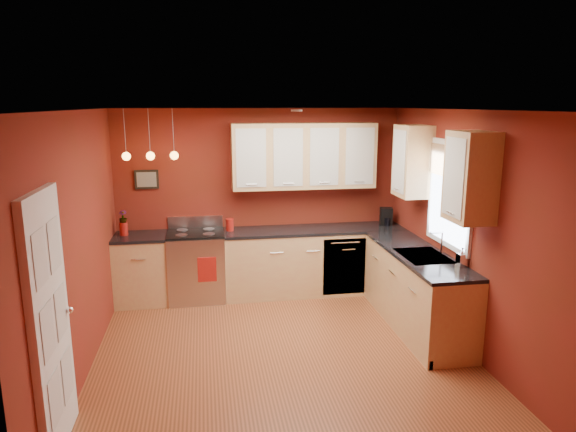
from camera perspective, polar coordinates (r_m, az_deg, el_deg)
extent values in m
plane|color=#9B4F2D|center=(5.78, -0.59, -15.04)|extent=(4.20, 4.20, 0.00)
cube|color=beige|center=(5.13, -0.66, 11.71)|extent=(4.00, 4.20, 0.02)
cube|color=maroon|center=(7.34, -3.13, 1.69)|extent=(4.00, 0.02, 2.60)
cube|color=maroon|center=(3.36, 4.97, -11.60)|extent=(4.00, 0.02, 2.60)
cube|color=maroon|center=(5.39, -22.19, -3.19)|extent=(0.02, 4.20, 2.60)
cube|color=maroon|center=(5.94, 18.83, -1.54)|extent=(0.02, 4.20, 2.60)
cube|color=tan|center=(7.27, -15.89, -5.81)|extent=(0.70, 0.60, 0.90)
cube|color=tan|center=(7.37, 2.88, -5.08)|extent=(2.54, 0.60, 0.90)
cube|color=tan|center=(6.44, 14.03, -8.07)|extent=(0.60, 2.10, 0.90)
cube|color=black|center=(7.14, -16.11, -2.22)|extent=(0.70, 0.62, 0.04)
cube|color=black|center=(7.24, 2.92, -1.53)|extent=(2.54, 0.62, 0.04)
cube|color=black|center=(6.29, 14.26, -4.06)|extent=(0.62, 2.10, 0.04)
cube|color=#B6B6BB|center=(7.21, -10.10, -5.57)|extent=(0.76, 0.64, 0.92)
cube|color=black|center=(6.92, -10.13, -6.18)|extent=(0.55, 0.02, 0.32)
cylinder|color=#B6B6BB|center=(6.84, -10.21, -4.30)|extent=(0.60, 0.02, 0.02)
cube|color=black|center=(7.08, -10.25, -1.91)|extent=(0.76, 0.60, 0.03)
cylinder|color=#949499|center=(6.95, -11.75, -2.09)|extent=(0.16, 0.16, 0.01)
cylinder|color=#949499|center=(6.94, -8.78, -1.98)|extent=(0.16, 0.16, 0.01)
cylinder|color=#949499|center=(7.22, -11.67, -1.54)|extent=(0.16, 0.16, 0.01)
cylinder|color=#949499|center=(7.21, -8.81, -1.44)|extent=(0.16, 0.16, 0.01)
cube|color=#B6B6BB|center=(7.35, -10.25, -0.62)|extent=(0.76, 0.04, 0.16)
cube|color=#B6B6BB|center=(7.19, 6.27, -5.60)|extent=(0.60, 0.02, 0.80)
cube|color=#949499|center=(6.16, 14.81, -4.49)|extent=(0.50, 0.70, 0.05)
cube|color=black|center=(6.32, 14.18, -4.14)|extent=(0.42, 0.30, 0.02)
cube|color=black|center=(6.02, 15.46, -5.03)|extent=(0.42, 0.30, 0.02)
cylinder|color=white|center=(6.21, 16.75, -2.89)|extent=(0.02, 0.02, 0.28)
cylinder|color=white|center=(6.15, 16.23, -1.76)|extent=(0.16, 0.02, 0.02)
cube|color=white|center=(6.12, 17.58, 2.30)|extent=(0.04, 1.02, 1.22)
cube|color=white|center=(6.11, 17.46, 2.30)|extent=(0.01, 0.90, 1.10)
cube|color=#936E49|center=(6.05, 17.55, 5.74)|extent=(0.02, 0.96, 0.36)
cube|color=white|center=(4.36, -24.91, -10.85)|extent=(0.06, 0.82, 2.05)
cube|color=silver|center=(4.01, -25.84, -4.25)|extent=(0.00, 0.28, 0.40)
cube|color=silver|center=(4.34, -24.54, -2.91)|extent=(0.00, 0.28, 0.40)
cube|color=silver|center=(4.19, -25.12, -11.49)|extent=(0.00, 0.28, 0.40)
cube|color=silver|center=(4.51, -23.91, -9.68)|extent=(0.00, 0.28, 0.40)
cube|color=silver|center=(4.43, -24.44, -18.04)|extent=(0.00, 0.28, 0.40)
cube|color=silver|center=(4.73, -23.31, -15.88)|extent=(0.00, 0.28, 0.40)
sphere|color=white|center=(4.65, -23.10, -9.57)|extent=(0.06, 0.06, 0.06)
cube|color=tan|center=(7.16, 1.77, 6.69)|extent=(2.00, 0.35, 0.90)
cube|color=tan|center=(6.03, 16.34, 5.12)|extent=(0.35, 1.95, 0.90)
cube|color=black|center=(7.26, -15.43, 3.94)|extent=(0.32, 0.03, 0.26)
cylinder|color=#949499|center=(6.89, -17.69, 8.82)|extent=(0.01, 0.01, 0.60)
sphere|color=#FFA53F|center=(6.92, -17.52, 6.34)|extent=(0.11, 0.11, 0.11)
cylinder|color=#949499|center=(6.86, -15.18, 8.95)|extent=(0.01, 0.01, 0.60)
sphere|color=#FFA53F|center=(6.88, -15.04, 6.46)|extent=(0.11, 0.11, 0.11)
cylinder|color=#949499|center=(6.84, -12.65, 9.07)|extent=(0.01, 0.01, 0.60)
sphere|color=#FFA53F|center=(6.86, -12.53, 6.57)|extent=(0.11, 0.11, 0.11)
cylinder|color=#9C1610|center=(7.12, -6.49, -1.03)|extent=(0.10, 0.10, 0.16)
cylinder|color=#9C1610|center=(7.10, -6.50, -0.36)|extent=(0.11, 0.11, 0.02)
cylinder|color=#9C1610|center=(7.17, -17.79, -1.37)|extent=(0.11, 0.11, 0.17)
imported|color=#9C1610|center=(7.14, -17.88, -0.13)|extent=(0.11, 0.11, 0.18)
cube|color=black|center=(7.55, 10.84, -0.03)|extent=(0.20, 0.18, 0.25)
cylinder|color=black|center=(7.52, 10.95, -0.61)|extent=(0.12, 0.12, 0.12)
imported|color=white|center=(5.84, 18.77, -4.32)|extent=(0.10, 0.10, 0.21)
cube|color=#9C1610|center=(6.88, -8.98, -5.90)|extent=(0.25, 0.02, 0.33)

